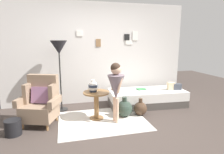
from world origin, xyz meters
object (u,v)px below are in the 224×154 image
Objects in this scene: book_on_daybed at (141,89)px; demijohn_far at (140,108)px; vase_striped at (93,87)px; magazine_basket at (13,127)px; person_child at (116,84)px; armchair at (41,102)px; side_table at (96,100)px; daybed at (147,98)px; demijohn_near at (124,108)px; floor_lamp at (59,50)px.

demijohn_far is at bearing -114.08° from book_on_daybed.
vase_striped is 1.63m from magazine_basket.
person_child is at bearing -136.11° from book_on_daybed.
book_on_daybed is (1.33, 0.58, -0.28)m from vase_striped.
side_table is at bearing -2.36° from armchair.
daybed is 1.44m from person_child.
book_on_daybed is (1.27, 0.61, -0.00)m from side_table.
vase_striped reaches higher than side_table.
side_table is 0.65m from demijohn_near.
book_on_daybed is 0.76m from demijohn_far.
daybed is at bearing -5.47° from floor_lamp.
book_on_daybed is 2.99m from magazine_basket.
book_on_daybed is at bearing 25.72° from side_table.
daybed is 7.68× the size of vase_striped.
person_child reaches higher than daybed.
demijohn_near is (1.71, -0.08, -0.26)m from armchair.
armchair is 0.66m from magazine_basket.
vase_striped reaches higher than demijohn_far.
side_table is at bearing 12.76° from magazine_basket.
person_child reaches higher than demijohn_near.
daybed reaches higher than magazine_basket.
armchair reaches higher than daybed.
demijohn_far is (1.70, -0.77, -1.26)m from floor_lamp.
armchair is 1.08m from vase_striped.
daybed is (2.50, 0.48, -0.24)m from armchair.
magazine_basket is at bearing -173.07° from demijohn_far.
side_table is at bearing -30.67° from vase_striped.
demijohn_far is (-0.29, -0.66, -0.26)m from book_on_daybed.
magazine_basket is (-2.52, -0.31, -0.01)m from demijohn_far.
daybed is 6.96× the size of magazine_basket.
demijohn_far is at bearing 6.93° from magazine_basket.
book_on_daybed is 0.96m from demijohn_near.
demijohn_far is at bearing -2.47° from side_table.
floor_lamp is (-0.66, 0.69, 0.73)m from vase_striped.
floor_lamp is (-2.11, 0.20, 1.22)m from daybed.
side_table is 0.48× the size of person_child.
floor_lamp is 1.35× the size of person_child.
magazine_basket is at bearing -127.48° from floor_lamp.
book_on_daybed reaches higher than daybed.
demijohn_near is at bearing -3.56° from side_table.
person_child is (1.07, -1.00, -0.63)m from floor_lamp.
side_table reaches higher than demijohn_far.
floor_lamp reaches higher than magazine_basket.
person_child is (0.35, -0.27, 0.37)m from side_table.
armchair is at bearing 42.04° from magazine_basket.
demijohn_near reaches higher than book_on_daybed.
vase_striped is 0.57× the size of demijohn_near.
magazine_basket is (-0.82, -1.07, -1.28)m from floor_lamp.
floor_lamp is at bearing 176.79° from book_on_daybed.
daybed reaches higher than demijohn_far.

